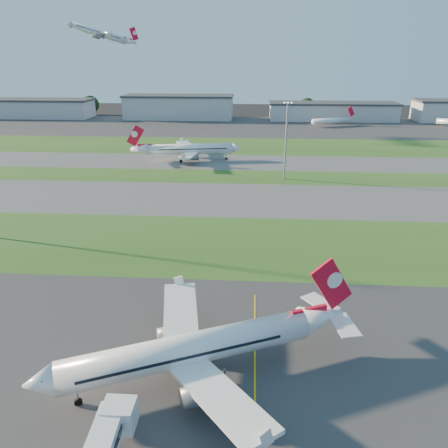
# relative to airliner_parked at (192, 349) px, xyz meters

# --- Properties ---
(ground) EXTENTS (700.00, 700.00, 0.00)m
(ground) POSITION_rel_airliner_parked_xyz_m (3.15, -8.42, -4.43)
(ground) COLOR black
(ground) RESTS_ON ground
(apron_near) EXTENTS (300.00, 70.00, 0.01)m
(apron_near) POSITION_rel_airliner_parked_xyz_m (3.15, -8.42, -4.43)
(apron_near) COLOR #333335
(apron_near) RESTS_ON ground
(grass_strip_a) EXTENTS (300.00, 34.00, 0.01)m
(grass_strip_a) POSITION_rel_airliner_parked_xyz_m (3.15, 43.58, -4.43)
(grass_strip_a) COLOR #2C521B
(grass_strip_a) RESTS_ON ground
(taxiway_a) EXTENTS (300.00, 32.00, 0.01)m
(taxiway_a) POSITION_rel_airliner_parked_xyz_m (3.15, 76.58, -4.43)
(taxiway_a) COLOR #515154
(taxiway_a) RESTS_ON ground
(grass_strip_b) EXTENTS (300.00, 18.00, 0.01)m
(grass_strip_b) POSITION_rel_airliner_parked_xyz_m (3.15, 101.58, -4.43)
(grass_strip_b) COLOR #2C521B
(grass_strip_b) RESTS_ON ground
(taxiway_b) EXTENTS (300.00, 26.00, 0.01)m
(taxiway_b) POSITION_rel_airliner_parked_xyz_m (3.15, 123.58, -4.43)
(taxiway_b) COLOR #515154
(taxiway_b) RESTS_ON ground
(grass_strip_c) EXTENTS (300.00, 40.00, 0.01)m
(grass_strip_c) POSITION_rel_airliner_parked_xyz_m (3.15, 156.58, -4.43)
(grass_strip_c) COLOR #2C521B
(grass_strip_c) RESTS_ON ground
(apron_far) EXTENTS (400.00, 80.00, 0.01)m
(apron_far) POSITION_rel_airliner_parked_xyz_m (3.15, 216.58, -4.43)
(apron_far) COLOR #333335
(apron_far) RESTS_ON ground
(yellow_line) EXTENTS (0.25, 60.00, 0.02)m
(yellow_line) POSITION_rel_airliner_parked_xyz_m (8.15, -8.42, -4.43)
(yellow_line) COLOR gold
(yellow_line) RESTS_ON ground
(airliner_parked) EXTENTS (37.90, 32.25, 12.63)m
(airliner_parked) POSITION_rel_airliner_parked_xyz_m (0.00, 0.00, 0.00)
(airliner_parked) COLOR white
(airliner_parked) RESTS_ON ground
(airliner_taxiing) EXTENTS (41.24, 34.70, 12.95)m
(airliner_taxiing) POSITION_rel_airliner_parked_xyz_m (-17.92, 125.05, 0.11)
(airliner_taxiing) COLOR white
(airliner_taxiing) RESTS_ON ground
(airliner_departing) EXTENTS (31.95, 27.53, 11.24)m
(airliner_departing) POSITION_rel_airliner_parked_xyz_m (-76.55, 205.99, 45.90)
(airliner_departing) COLOR white
(mini_jet_near) EXTENTS (26.80, 13.55, 9.48)m
(mini_jet_near) POSITION_rel_airliner_parked_xyz_m (53.80, 220.17, -1.15)
(mini_jet_near) COLOR white
(mini_jet_near) RESTS_ON ground
(light_mast_centre) EXTENTS (3.20, 0.70, 25.80)m
(light_mast_centre) POSITION_rel_airliner_parked_xyz_m (18.15, 99.58, 10.38)
(light_mast_centre) COLOR gray
(light_mast_centre) RESTS_ON ground
(hangar_far_west) EXTENTS (91.80, 23.00, 12.20)m
(hangar_far_west) POSITION_rel_airliner_parked_xyz_m (-146.85, 246.58, 1.70)
(hangar_far_west) COLOR #A3A5AB
(hangar_far_west) RESTS_ON ground
(hangar_west) EXTENTS (71.40, 23.00, 15.20)m
(hangar_west) POSITION_rel_airliner_parked_xyz_m (-41.85, 246.58, 3.20)
(hangar_west) COLOR #A3A5AB
(hangar_west) RESTS_ON ground
(hangar_east) EXTENTS (81.60, 23.00, 11.20)m
(hangar_east) POSITION_rel_airliner_parked_xyz_m (58.15, 246.58, 1.20)
(hangar_east) COLOR #A3A5AB
(hangar_east) RESTS_ON ground
(tree_west) EXTENTS (12.10, 12.10, 13.20)m
(tree_west) POSITION_rel_airliner_parked_xyz_m (-106.85, 261.58, 2.70)
(tree_west) COLOR black
(tree_west) RESTS_ON ground
(tree_mid_west) EXTENTS (9.90, 9.90, 10.80)m
(tree_mid_west) POSITION_rel_airliner_parked_xyz_m (-16.85, 257.58, 1.40)
(tree_mid_west) COLOR black
(tree_mid_west) RESTS_ON ground
(tree_mid_east) EXTENTS (11.55, 11.55, 12.60)m
(tree_mid_east) POSITION_rel_airliner_parked_xyz_m (43.15, 260.58, 2.38)
(tree_mid_east) COLOR black
(tree_mid_east) RESTS_ON ground
(tree_east) EXTENTS (10.45, 10.45, 11.40)m
(tree_east) POSITION_rel_airliner_parked_xyz_m (118.15, 258.58, 1.73)
(tree_east) COLOR black
(tree_east) RESTS_ON ground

